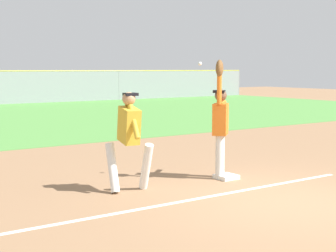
% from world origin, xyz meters
% --- Properties ---
extents(ground_plane, '(76.76, 76.76, 0.00)m').
position_xyz_m(ground_plane, '(0.00, 0.00, 0.00)').
color(ground_plane, '#936D4C').
extents(chalk_foul_line, '(12.00, 0.10, 0.01)m').
position_xyz_m(chalk_foul_line, '(-3.67, 0.97, 0.00)').
color(chalk_foul_line, white).
rests_on(chalk_foul_line, ground_plane).
extents(first_base, '(0.38, 0.38, 0.08)m').
position_xyz_m(first_base, '(0.33, 1.87, 0.04)').
color(first_base, white).
rests_on(first_base, ground_plane).
extents(fielder, '(0.74, 0.68, 2.28)m').
position_xyz_m(fielder, '(0.26, 1.98, 1.12)').
color(fielder, silver).
rests_on(fielder, ground_plane).
extents(runner, '(0.74, 0.84, 1.72)m').
position_xyz_m(runner, '(-1.71, 2.06, 1.00)').
color(runner, white).
rests_on(runner, ground_plane).
extents(baseball, '(0.07, 0.07, 0.07)m').
position_xyz_m(baseball, '(-0.05, 2.23, 2.21)').
color(baseball, white).
extents(parked_car_red, '(4.41, 2.15, 1.25)m').
position_xyz_m(parked_car_red, '(7.07, 28.20, 0.67)').
color(parked_car_red, '#B21E1E').
rests_on(parked_car_red, ground_plane).
extents(parked_car_blue, '(4.52, 2.35, 1.25)m').
position_xyz_m(parked_car_blue, '(12.91, 28.45, 0.67)').
color(parked_car_blue, '#23389E').
rests_on(parked_car_blue, ground_plane).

